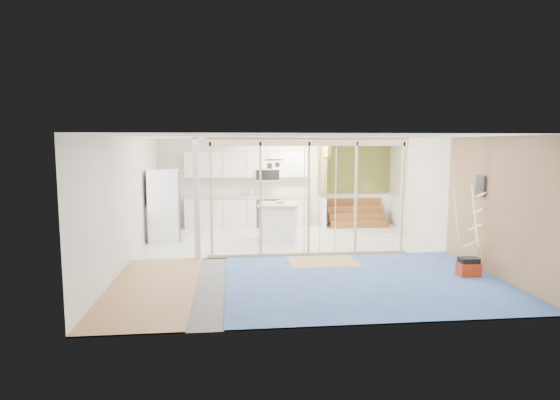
{
  "coord_description": "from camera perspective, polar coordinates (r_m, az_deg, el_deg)",
  "views": [
    {
      "loc": [
        -1.39,
        -9.95,
        2.47
      ],
      "look_at": [
        -0.26,
        0.6,
        1.18
      ],
      "focal_mm": 30.0,
      "sensor_mm": 36.0,
      "label": 1
    }
  ],
  "objects": [
    {
      "name": "ladder",
      "position": [
        9.63,
        21.98,
        -3.21
      ],
      "size": [
        0.88,
        0.19,
        1.68
      ],
      "rotation": [
        0.0,
        0.0,
        0.41
      ],
      "color": "beige",
      "rests_on": "room"
    },
    {
      "name": "island",
      "position": [
        11.9,
        -0.12,
        -2.71
      ],
      "size": [
        1.15,
        1.15,
        0.96
      ],
      "rotation": [
        0.0,
        0.0,
        -0.2
      ],
      "color": "white",
      "rests_on": "room"
    },
    {
      "name": "toolbox",
      "position": [
        9.46,
        22.0,
        -7.64
      ],
      "size": [
        0.39,
        0.3,
        0.36
      ],
      "rotation": [
        0.0,
        0.0,
        -0.04
      ],
      "color": "#AB2C0F",
      "rests_on": "room"
    },
    {
      "name": "base_cabinets",
      "position": [
        13.47,
        -6.96,
        -1.67
      ],
      "size": [
        4.45,
        2.24,
        0.93
      ],
      "color": "white",
      "rests_on": "room"
    },
    {
      "name": "soap_bottle_a",
      "position": [
        13.72,
        -3.54,
        1.09
      ],
      "size": [
        0.13,
        0.13,
        0.29
      ],
      "primitive_type": "imported",
      "rotation": [
        0.0,
        0.0,
        -0.14
      ],
      "color": "silver",
      "rests_on": "base_cabinets"
    },
    {
      "name": "fridge",
      "position": [
        12.15,
        -13.96,
        -0.67
      ],
      "size": [
        0.88,
        0.86,
        1.81
      ],
      "rotation": [
        0.0,
        0.0,
        0.14
      ],
      "color": "white",
      "rests_on": "room"
    },
    {
      "name": "sheathing_panel",
      "position": [
        9.4,
        25.17,
        -0.87
      ],
      "size": [
        0.02,
        4.0,
        2.6
      ],
      "primitive_type": "cube",
      "color": "tan",
      "rests_on": "room"
    },
    {
      "name": "floor_overlays",
      "position": [
        10.42,
        2.17,
        -6.73
      ],
      "size": [
        7.0,
        8.0,
        0.03
      ],
      "color": "silver",
      "rests_on": "room"
    },
    {
      "name": "room",
      "position": [
        10.12,
        1.84,
        0.3
      ],
      "size": [
        7.01,
        8.01,
        2.61
      ],
      "color": "slate",
      "rests_on": "ground"
    },
    {
      "name": "bowl",
      "position": [
        11.91,
        0.14,
        -0.22
      ],
      "size": [
        0.32,
        0.32,
        0.06
      ],
      "primitive_type": "imported",
      "rotation": [
        0.0,
        0.0,
        -0.43
      ],
      "color": "white",
      "rests_on": "island"
    },
    {
      "name": "stud_frame",
      "position": [
        10.06,
        0.48,
        1.92
      ],
      "size": [
        4.66,
        0.14,
        2.6
      ],
      "color": "#D5B982",
      "rests_on": "room"
    },
    {
      "name": "pot_rack",
      "position": [
        11.9,
        -0.87,
        4.66
      ],
      "size": [
        0.52,
        0.52,
        0.72
      ],
      "color": "black",
      "rests_on": "room"
    },
    {
      "name": "upper_cabinets",
      "position": [
        13.8,
        -3.82,
        4.22
      ],
      "size": [
        3.6,
        0.41,
        0.85
      ],
      "color": "white",
      "rests_on": "room"
    },
    {
      "name": "ceiling_light",
      "position": [
        13.25,
        6.1,
        7.2
      ],
      "size": [
        0.32,
        0.32,
        0.08
      ],
      "primitive_type": "cylinder",
      "color": "#FFEABF",
      "rests_on": "room"
    },
    {
      "name": "green_partition",
      "position": [
        14.12,
        8.01,
        0.67
      ],
      "size": [
        2.25,
        1.51,
        2.6
      ],
      "color": "olive",
      "rests_on": "room"
    },
    {
      "name": "electrical_panel",
      "position": [
        9.86,
        23.23,
        1.6
      ],
      "size": [
        0.04,
        0.3,
        0.4
      ],
      "primitive_type": "cube",
      "color": "#3B3B41",
      "rests_on": "room"
    },
    {
      "name": "soap_bottle_b",
      "position": [
        13.93,
        2.56,
        1.01
      ],
      "size": [
        0.11,
        0.11,
        0.2
      ],
      "primitive_type": "imported",
      "rotation": [
        0.0,
        0.0,
        0.17
      ],
      "color": "white",
      "rests_on": "base_cabinets"
    }
  ]
}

